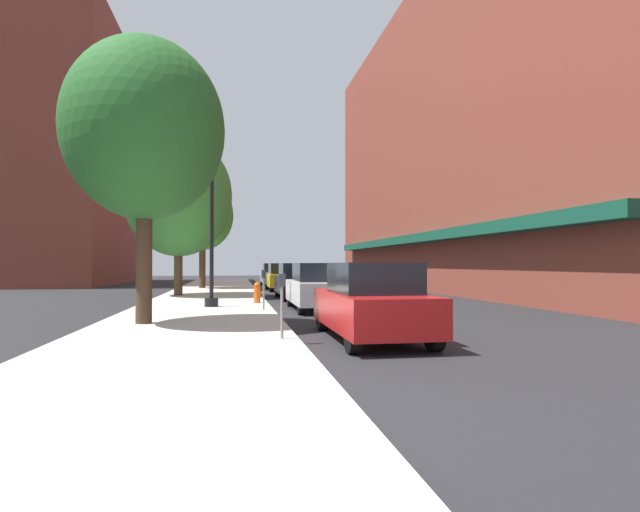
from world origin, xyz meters
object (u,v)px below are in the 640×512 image
(fire_hydrant, at_px, (257,292))
(car_yellow, at_px, (282,277))
(lamppost, at_px, (212,219))
(car_silver, at_px, (274,275))
(tree_mid, at_px, (179,196))
(tree_near, at_px, (202,215))
(car_red, at_px, (371,302))
(parking_meter_far, at_px, (282,298))
(parking_meter_near, at_px, (264,285))
(tree_far, at_px, (145,130))
(car_black, at_px, (297,281))
(car_white, at_px, (317,287))

(fire_hydrant, xyz_separation_m, car_yellow, (2.02, 10.89, 0.29))
(lamppost, distance_m, car_silver, 19.37)
(fire_hydrant, relative_size, tree_mid, 0.10)
(tree_near, xyz_separation_m, car_yellow, (4.86, -1.71, -3.86))
(tree_mid, xyz_separation_m, car_red, (5.53, -14.33, -4.08))
(tree_near, relative_size, tree_mid, 0.88)
(tree_mid, bearing_deg, parking_meter_far, -76.21)
(car_yellow, bearing_deg, parking_meter_near, -99.11)
(tree_far, height_order, car_red, tree_far)
(tree_far, distance_m, car_black, 11.85)
(tree_near, xyz_separation_m, car_red, (4.86, -21.72, -3.86))
(car_black, bearing_deg, fire_hydrant, -117.25)
(tree_far, relative_size, car_white, 1.69)
(tree_mid, relative_size, car_red, 1.79)
(tree_mid, height_order, car_silver, tree_mid)
(lamppost, xyz_separation_m, fire_hydrant, (1.67, 1.45, -2.68))
(tree_mid, bearing_deg, lamppost, -74.53)
(parking_meter_near, distance_m, car_black, 6.94)
(lamppost, bearing_deg, tree_near, 94.76)
(tree_near, distance_m, tree_far, 18.83)
(tree_near, relative_size, tree_far, 0.93)
(tree_near, bearing_deg, car_red, -77.38)
(lamppost, height_order, car_yellow, lamppost)
(car_white, distance_m, car_black, 5.68)
(parking_meter_far, bearing_deg, tree_far, 135.47)
(car_white, bearing_deg, parking_meter_near, -153.13)
(car_red, bearing_deg, fire_hydrant, 104.21)
(car_white, xyz_separation_m, car_black, (0.00, 5.68, 0.00))
(parking_meter_far, bearing_deg, car_silver, 85.84)
(parking_meter_far, bearing_deg, parking_meter_near, 90.00)
(car_black, distance_m, car_yellow, 7.33)
(car_red, relative_size, car_silver, 1.00)
(car_red, bearing_deg, car_silver, 91.72)
(parking_meter_far, bearing_deg, tree_near, 97.54)
(car_white, height_order, car_yellow, same)
(car_red, relative_size, car_black, 1.00)
(car_white, distance_m, car_yellow, 13.01)
(tree_far, bearing_deg, lamppost, 72.78)
(car_red, xyz_separation_m, car_yellow, (0.00, 20.01, 0.00))
(lamppost, distance_m, car_yellow, 13.10)
(tree_mid, bearing_deg, fire_hydrant, -55.99)
(parking_meter_near, xyz_separation_m, car_yellow, (1.95, 13.99, -0.14))
(tree_near, xyz_separation_m, car_black, (4.86, -9.04, -3.86))
(fire_hydrant, xyz_separation_m, tree_mid, (-3.52, 5.21, 4.37))
(parking_meter_far, height_order, car_silver, car_silver)
(car_black, height_order, car_yellow, same)
(lamppost, height_order, car_white, lamppost)
(tree_mid, height_order, car_black, tree_mid)
(parking_meter_near, relative_size, car_red, 0.30)
(fire_hydrant, height_order, car_red, car_red)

